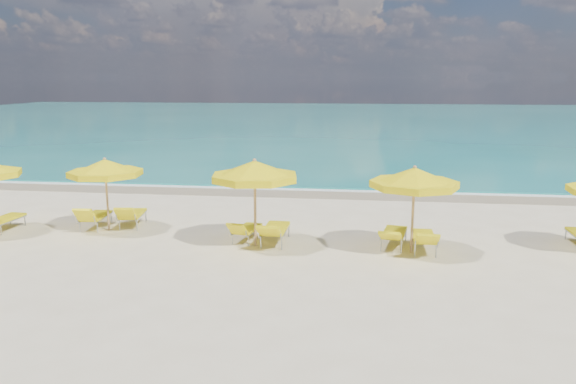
# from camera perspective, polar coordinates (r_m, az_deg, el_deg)

# --- Properties ---
(ground_plane) EXTENTS (120.00, 120.00, 0.00)m
(ground_plane) POSITION_cam_1_polar(r_m,az_deg,el_deg) (16.70, -0.67, -5.06)
(ground_plane) COLOR beige
(ocean) EXTENTS (120.00, 80.00, 0.30)m
(ocean) POSITION_cam_1_polar(r_m,az_deg,el_deg) (64.06, 5.46, 7.22)
(ocean) COLOR #157B75
(ocean) RESTS_ON ground
(wet_sand_band) EXTENTS (120.00, 2.60, 0.01)m
(wet_sand_band) POSITION_cam_1_polar(r_m,az_deg,el_deg) (23.84, 1.84, -0.01)
(wet_sand_band) COLOR tan
(wet_sand_band) RESTS_ON ground
(foam_line) EXTENTS (120.00, 1.20, 0.03)m
(foam_line) POSITION_cam_1_polar(r_m,az_deg,el_deg) (24.62, 2.03, 0.36)
(foam_line) COLOR white
(foam_line) RESTS_ON ground
(whitecap_near) EXTENTS (14.00, 0.36, 0.05)m
(whitecap_near) POSITION_cam_1_polar(r_m,az_deg,el_deg) (34.20, -6.62, 3.45)
(whitecap_near) COLOR white
(whitecap_near) RESTS_ON ground
(whitecap_far) EXTENTS (18.00, 0.30, 0.05)m
(whitecap_far) POSITION_cam_1_polar(r_m,az_deg,el_deg) (40.53, 15.58, 4.36)
(whitecap_far) COLOR white
(whitecap_far) RESTS_ON ground
(umbrella_3) EXTENTS (2.87, 2.87, 2.34)m
(umbrella_3) POSITION_cam_1_polar(r_m,az_deg,el_deg) (18.41, -18.08, 2.30)
(umbrella_3) COLOR tan
(umbrella_3) RESTS_ON ground
(umbrella_4) EXTENTS (3.03, 3.03, 2.55)m
(umbrella_4) POSITION_cam_1_polar(r_m,az_deg,el_deg) (15.85, -3.41, 2.09)
(umbrella_4) COLOR tan
(umbrella_4) RESTS_ON ground
(umbrella_5) EXTENTS (2.46, 2.46, 2.46)m
(umbrella_5) POSITION_cam_1_polar(r_m,az_deg,el_deg) (15.56, 12.72, 1.34)
(umbrella_5) COLOR tan
(umbrella_5) RESTS_ON ground
(lounger_2_right) EXTENTS (0.68, 1.82, 0.76)m
(lounger_2_right) POSITION_cam_1_polar(r_m,az_deg,el_deg) (20.02, -26.83, -2.88)
(lounger_2_right) COLOR #A5A8AD
(lounger_2_right) RESTS_ON ground
(lounger_3_left) EXTENTS (0.77, 1.84, 0.90)m
(lounger_3_left) POSITION_cam_1_polar(r_m,az_deg,el_deg) (19.16, -18.97, -2.81)
(lounger_3_left) COLOR #A5A8AD
(lounger_3_left) RESTS_ON ground
(lounger_3_right) EXTENTS (0.88, 1.89, 0.88)m
(lounger_3_right) POSITION_cam_1_polar(r_m,az_deg,el_deg) (19.05, -15.51, -2.68)
(lounger_3_right) COLOR #A5A8AD
(lounger_3_right) RESTS_ON ground
(lounger_4_left) EXTENTS (0.80, 1.69, 0.77)m
(lounger_4_left) POSITION_cam_1_polar(r_m,az_deg,el_deg) (16.81, -4.23, -4.26)
(lounger_4_left) COLOR #A5A8AD
(lounger_4_left) RESTS_ON ground
(lounger_4_right) EXTENTS (0.73, 2.06, 0.86)m
(lounger_4_right) POSITION_cam_1_polar(r_m,az_deg,el_deg) (16.49, -1.33, -4.39)
(lounger_4_right) COLOR #A5A8AD
(lounger_4_right) RESTS_ON ground
(lounger_5_left) EXTENTS (0.94, 2.00, 0.76)m
(lounger_5_left) POSITION_cam_1_polar(r_m,az_deg,el_deg) (16.45, 10.69, -4.69)
(lounger_5_left) COLOR #A5A8AD
(lounger_5_left) RESTS_ON ground
(lounger_5_right) EXTENTS (0.66, 1.91, 0.82)m
(lounger_5_right) POSITION_cam_1_polar(r_m,az_deg,el_deg) (16.22, 13.60, -5.04)
(lounger_5_right) COLOR #A5A8AD
(lounger_5_right) RESTS_ON ground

